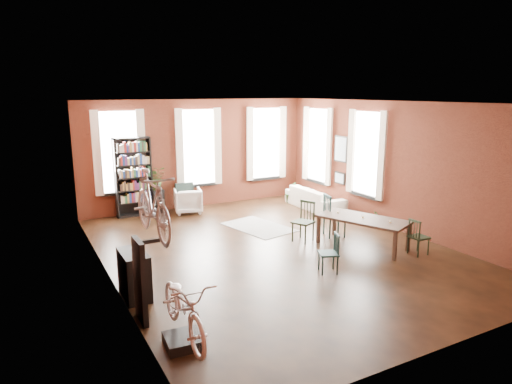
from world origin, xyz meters
TOP-DOWN VIEW (x-y plane):
  - room at (0.25, 0.62)m, footprint 9.00×9.04m
  - dining_table at (1.84, -0.76)m, footprint 1.59×2.16m
  - dining_chair_a at (0.27, -1.59)m, footprint 0.47×0.47m
  - dining_chair_b at (0.89, 0.20)m, footprint 0.57×0.57m
  - dining_chair_c at (2.57, -1.71)m, footprint 0.36×0.36m
  - dining_chair_d at (1.79, 0.17)m, footprint 0.57×0.57m
  - bookshelf at (-2.00, 4.30)m, footprint 1.00×0.32m
  - white_armchair at (-0.58, 3.90)m, footprint 0.89×0.86m
  - cream_sofa at (2.95, 2.60)m, footprint 0.61×2.08m
  - striped_rug at (0.51, 1.66)m, footprint 1.50×2.03m
  - bike_trainer at (-3.08, -2.76)m, footprint 0.54×0.54m
  - bike_wall_rack at (-3.40, -1.80)m, footprint 0.16×0.60m
  - console_table at (-3.28, -0.90)m, footprint 0.40×0.80m
  - plant_stand at (-1.38, 4.30)m, footprint 0.40×0.40m
  - plant_by_sofa at (2.68, 3.52)m, footprint 0.39×0.67m
  - plant_small at (3.37, 0.45)m, footprint 0.36×0.41m
  - bicycle_floor at (-3.06, -2.79)m, footprint 0.62×0.91m
  - bicycle_hung at (-3.15, -1.80)m, footprint 0.47×1.00m
  - plant_on_stand at (-1.37, 4.29)m, footprint 0.75×0.80m

SIDE VIEW (x-z plane):
  - striped_rug at x=0.51m, z-range 0.00..0.01m
  - plant_small at x=3.37m, z-range 0.00..0.13m
  - bike_trainer at x=-3.08m, z-range 0.00..0.15m
  - plant_by_sofa at x=2.68m, z-range 0.00..0.29m
  - dining_table at x=1.84m, z-range 0.00..0.67m
  - plant_stand at x=-1.38m, z-range 0.00..0.69m
  - white_armchair at x=-0.58m, z-range 0.00..0.77m
  - dining_chair_a at x=0.27m, z-range 0.00..0.77m
  - dining_chair_c at x=2.57m, z-range 0.00..0.78m
  - console_table at x=-3.28m, z-range 0.00..0.80m
  - cream_sofa at x=2.95m, z-range 0.00..0.81m
  - dining_chair_b at x=0.89m, z-range 0.00..0.93m
  - dining_chair_d at x=1.79m, z-range 0.00..1.02m
  - bike_wall_rack at x=-3.40m, z-range 0.00..1.30m
  - plant_on_stand at x=-1.37m, z-range 0.69..1.21m
  - bicycle_floor at x=-3.06m, z-range 0.15..1.84m
  - bookshelf at x=-2.00m, z-range 0.00..2.20m
  - bicycle_hung at x=-3.15m, z-range 1.30..2.96m
  - room at x=0.25m, z-range 0.53..3.75m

